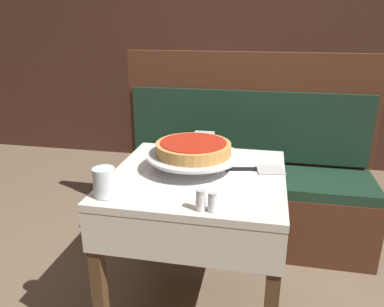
{
  "coord_description": "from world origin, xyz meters",
  "views": [
    {
      "loc": [
        0.27,
        -1.48,
        1.35
      ],
      "look_at": [
        -0.03,
        0.01,
        0.81
      ],
      "focal_mm": 35.0,
      "sensor_mm": 36.0,
      "label": 1
    }
  ],
  "objects": [
    {
      "name": "ground_plane",
      "position": [
        0.0,
        0.0,
        0.0
      ],
      "size": [
        14.0,
        14.0,
        0.0
      ],
      "primitive_type": "plane",
      "color": "brown"
    },
    {
      "name": "dining_table_front",
      "position": [
        0.0,
        0.0,
        0.6
      ],
      "size": [
        0.75,
        0.75,
        0.72
      ],
      "color": "beige",
      "rests_on": "ground_plane"
    },
    {
      "name": "dining_table_rear",
      "position": [
        -0.22,
        1.57,
        0.61
      ],
      "size": [
        0.72,
        0.72,
        0.72
      ],
      "color": "red",
      "rests_on": "ground_plane"
    },
    {
      "name": "booth_bench",
      "position": [
        0.16,
        0.72,
        0.34
      ],
      "size": [
        1.57,
        0.48,
        1.17
      ],
      "color": "#4C2819",
      "rests_on": "ground_plane"
    },
    {
      "name": "back_wall_panel",
      "position": [
        0.0,
        2.14,
        1.2
      ],
      "size": [
        6.0,
        0.04,
        2.4
      ],
      "primitive_type": "cube",
      "color": "#3D2319",
      "rests_on": "ground_plane"
    },
    {
      "name": "pizza_pan_stand",
      "position": [
        -0.03,
        0.04,
        0.79
      ],
      "size": [
        0.41,
        0.41,
        0.07
      ],
      "color": "#ADADB2",
      "rests_on": "dining_table_front"
    },
    {
      "name": "deep_dish_pizza",
      "position": [
        -0.03,
        0.04,
        0.82
      ],
      "size": [
        0.33,
        0.33,
        0.06
      ],
      "color": "#C68E47",
      "rests_on": "pizza_pan_stand"
    },
    {
      "name": "pizza_server",
      "position": [
        0.26,
        0.09,
        0.73
      ],
      "size": [
        0.27,
        0.12,
        0.01
      ],
      "color": "#BCBCC1",
      "rests_on": "dining_table_front"
    },
    {
      "name": "water_glass_near",
      "position": [
        -0.3,
        -0.29,
        0.78
      ],
      "size": [
        0.08,
        0.08,
        0.11
      ],
      "color": "silver",
      "rests_on": "dining_table_front"
    },
    {
      "name": "salt_shaker",
      "position": [
        0.07,
        -0.32,
        0.76
      ],
      "size": [
        0.04,
        0.04,
        0.08
      ],
      "color": "silver",
      "rests_on": "dining_table_front"
    },
    {
      "name": "pepper_shaker",
      "position": [
        0.11,
        -0.32,
        0.76
      ],
      "size": [
        0.03,
        0.03,
        0.07
      ],
      "color": "silver",
      "rests_on": "dining_table_front"
    },
    {
      "name": "napkin_holder",
      "position": [
        -0.03,
        0.33,
        0.77
      ],
      "size": [
        0.1,
        0.05,
        0.09
      ],
      "color": "#B2B2B7",
      "rests_on": "dining_table_front"
    },
    {
      "name": "condiment_caddy",
      "position": [
        -0.28,
        1.64,
        0.76
      ],
      "size": [
        0.13,
        0.13,
        0.18
      ],
      "color": "black",
      "rests_on": "dining_table_rear"
    }
  ]
}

